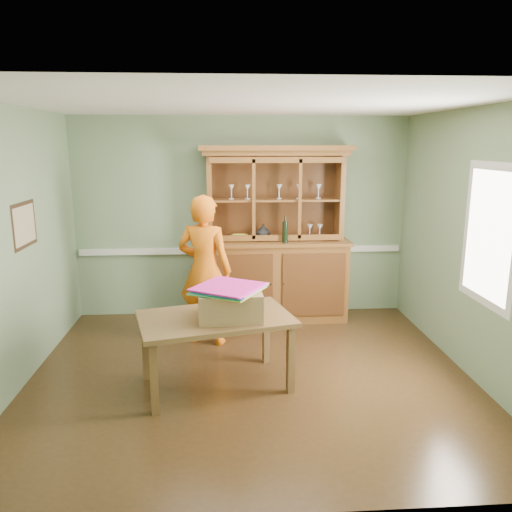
{
  "coord_description": "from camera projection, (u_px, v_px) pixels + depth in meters",
  "views": [
    {
      "loc": [
        -0.26,
        -4.75,
        2.35
      ],
      "look_at": [
        0.09,
        0.4,
        1.17
      ],
      "focal_mm": 35.0,
      "sensor_mm": 36.0,
      "label": 1
    }
  ],
  "objects": [
    {
      "name": "person",
      "position": [
        205.0,
        270.0,
        5.84
      ],
      "size": [
        0.75,
        0.61,
        1.78
      ],
      "primitive_type": "imported",
      "rotation": [
        0.0,
        0.0,
        2.82
      ],
      "color": "orange",
      "rests_on": "floor"
    },
    {
      "name": "dining_table",
      "position": [
        215.0,
        325.0,
        4.81
      ],
      "size": [
        1.61,
        1.19,
        0.72
      ],
      "rotation": [
        0.0,
        0.0,
        0.25
      ],
      "color": "brown",
      "rests_on": "floor"
    },
    {
      "name": "kite_stack",
      "position": [
        229.0,
        288.0,
        4.67
      ],
      "size": [
        0.74,
        0.74,
        0.05
      ],
      "rotation": [
        0.0,
        0.0,
        1.05
      ],
      "color": "gold",
      "rests_on": "cardboard_box"
    },
    {
      "name": "china_hutch",
      "position": [
        275.0,
        260.0,
        6.7
      ],
      "size": [
        1.97,
        0.65,
        2.32
      ],
      "color": "brown",
      "rests_on": "floor"
    },
    {
      "name": "ceiling",
      "position": [
        250.0,
        103.0,
        4.56
      ],
      "size": [
        4.5,
        4.5,
        0.0
      ],
      "primitive_type": "plane",
      "rotation": [
        3.14,
        0.0,
        0.0
      ],
      "color": "white",
      "rests_on": "wall_back"
    },
    {
      "name": "wall_front",
      "position": [
        269.0,
        318.0,
        2.92
      ],
      "size": [
        4.5,
        0.0,
        4.5
      ],
      "primitive_type": "plane",
      "rotation": [
        -1.57,
        0.0,
        0.0
      ],
      "color": "gray",
      "rests_on": "floor"
    },
    {
      "name": "chair_rail",
      "position": [
        242.0,
        250.0,
        6.88
      ],
      "size": [
        4.41,
        0.05,
        0.08
      ],
      "primitive_type": "cube",
      "color": "silver",
      "rests_on": "wall_back"
    },
    {
      "name": "window_panel",
      "position": [
        488.0,
        235.0,
        4.68
      ],
      "size": [
        0.03,
        0.96,
        1.36
      ],
      "color": "silver",
      "rests_on": "wall_right"
    },
    {
      "name": "wall_left",
      "position": [
        13.0,
        251.0,
        4.71
      ],
      "size": [
        0.0,
        4.0,
        4.0
      ],
      "primitive_type": "plane",
      "rotation": [
        1.57,
        0.0,
        1.57
      ],
      "color": "gray",
      "rests_on": "floor"
    },
    {
      "name": "floor",
      "position": [
        250.0,
        375.0,
        5.16
      ],
      "size": [
        4.5,
        4.5,
        0.0
      ],
      "primitive_type": "plane",
      "color": "#412A15",
      "rests_on": "ground"
    },
    {
      "name": "cardboard_box",
      "position": [
        230.0,
        304.0,
        4.71
      ],
      "size": [
        0.6,
        0.49,
        0.27
      ],
      "primitive_type": "cube",
      "rotation": [
        0.0,
        0.0,
        0.03
      ],
      "color": "#9F8252",
      "rests_on": "dining_table"
    },
    {
      "name": "wall_right",
      "position": [
        473.0,
        244.0,
        5.01
      ],
      "size": [
        0.0,
        4.0,
        4.0
      ],
      "primitive_type": "plane",
      "rotation": [
        1.57,
        0.0,
        -1.57
      ],
      "color": "gray",
      "rests_on": "floor"
    },
    {
      "name": "wall_back",
      "position": [
        242.0,
        218.0,
        6.81
      ],
      "size": [
        4.5,
        0.0,
        4.5
      ],
      "primitive_type": "plane",
      "rotation": [
        1.57,
        0.0,
        0.0
      ],
      "color": "gray",
      "rests_on": "floor"
    },
    {
      "name": "framed_map",
      "position": [
        25.0,
        225.0,
        4.96
      ],
      "size": [
        0.03,
        0.6,
        0.46
      ],
      "color": "#362315",
      "rests_on": "wall_left"
    }
  ]
}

